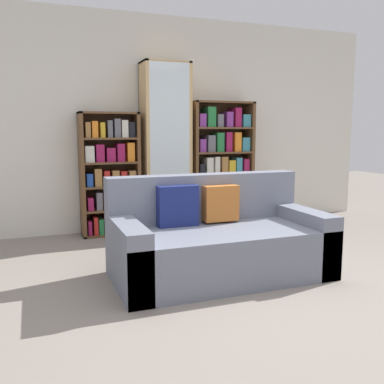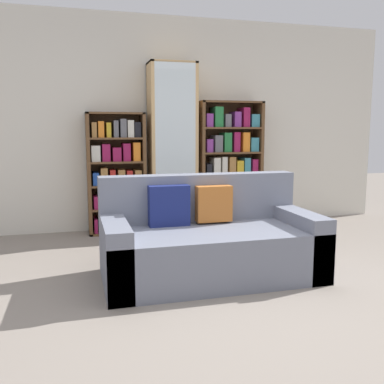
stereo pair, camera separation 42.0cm
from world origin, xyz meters
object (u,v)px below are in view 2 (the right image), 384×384
Objects in this scene: couch at (208,242)px; display_cabinet at (172,148)px; bookshelf_right at (230,166)px; wine_bottle at (215,222)px; bookshelf_left at (117,175)px.

couch is 1.97m from display_cabinet.
bookshelf_right is at bearing 64.58° from couch.
bookshelf_right is 0.82m from wine_bottle.
bookshelf_left is 4.44× the size of wine_bottle.
wine_bottle is at bearing 69.46° from couch.
display_cabinet is 1.28× the size of bookshelf_right.
display_cabinet is (0.09, 1.82, 0.75)m from couch.
couch is 2.09m from bookshelf_right.
display_cabinet reaches higher than bookshelf_left.
display_cabinet is 1.08m from wine_bottle.
display_cabinet is at bearing -1.35° from bookshelf_left.
wine_bottle is at bearing -38.18° from display_cabinet.
couch is at bearing -115.42° from bookshelf_right.
couch is 1.12× the size of bookshelf_right.
bookshelf_left is at bearing 108.40° from couch.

